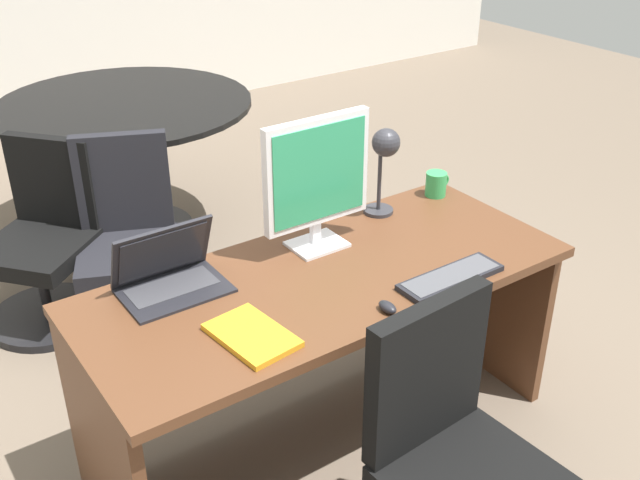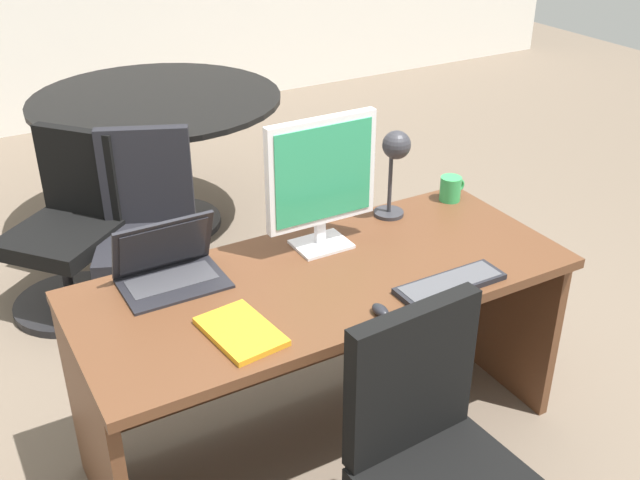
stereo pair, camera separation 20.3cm
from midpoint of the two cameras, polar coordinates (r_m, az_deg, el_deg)
ground at (r=4.15m, az=-8.65°, el=-2.22°), size 12.00×12.00×0.00m
desk at (r=2.75m, az=2.00°, el=-6.06°), size 1.73×0.74×0.75m
monitor at (r=2.66m, az=2.31°, el=4.79°), size 0.43×0.16×0.50m
laptop at (r=2.57m, az=-9.28°, el=-1.70°), size 0.35×0.25×0.22m
keyboard at (r=2.59m, az=12.07°, el=-3.30°), size 0.39×0.12×0.02m
mouse at (r=2.40m, az=7.03°, el=-5.37°), size 0.04×0.07×0.03m
desk_lamp at (r=2.91m, az=7.73°, el=6.29°), size 0.12×0.14×0.36m
book at (r=2.31m, az=-3.51°, el=-7.00°), size 0.21×0.30×0.02m
coffee_mug at (r=3.18m, az=11.70°, el=3.81°), size 0.12×0.09×0.10m
meeting_table at (r=4.39m, az=-10.83°, el=8.23°), size 1.40×1.40×0.81m
meeting_chair_near at (r=3.69m, az=-11.24°, el=-0.45°), size 0.61×0.62×0.89m
meeting_chair_far at (r=3.83m, az=-17.06°, el=-0.08°), size 0.65×0.65×0.87m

